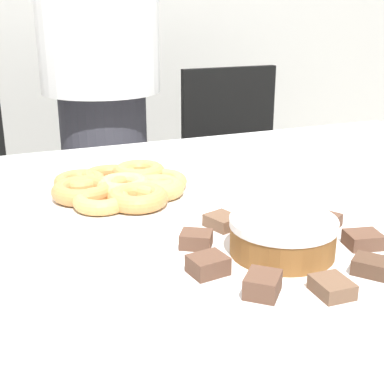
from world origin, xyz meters
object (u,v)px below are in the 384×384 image
Objects in this scene: frosted_cake at (283,236)px; plate_donuts at (124,197)px; person_standing at (101,76)px; office_chair_right at (244,194)px; napkin at (364,162)px; plate_cake at (281,256)px.

plate_donuts is at bearing 112.96° from frosted_cake.
person_standing is 1.91× the size of office_chair_right.
office_chair_right is at bearing 64.53° from frosted_cake.
office_chair_right is 6.27× the size of napkin.
office_chair_right is at bearing -2.82° from person_standing.
plate_donuts is (-0.15, -0.81, -0.14)m from person_standing.
plate_donuts is 2.37× the size of napkin.
plate_cake is (-0.00, -1.15, -0.14)m from person_standing.
office_chair_right is (0.53, -0.03, -0.47)m from person_standing.
person_standing reaches higher than plate_donuts.
office_chair_right is at bearing 64.53° from plate_cake.
plate_cake is 2.29× the size of frosted_cake.
person_standing is 1.16m from plate_cake.
napkin is (0.60, 0.03, -0.00)m from plate_donuts.
office_chair_right is 5.69× the size of frosted_cake.
plate_donuts is (-0.68, -0.78, 0.34)m from office_chair_right.
napkin is (0.46, 0.37, -0.00)m from plate_cake.
napkin is at bearing -59.97° from person_standing.
frosted_cake is at bearing -90.15° from person_standing.
plate_cake reaches higher than napkin.
plate_cake is 2.52× the size of napkin.
person_standing is 0.83m from plate_donuts.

